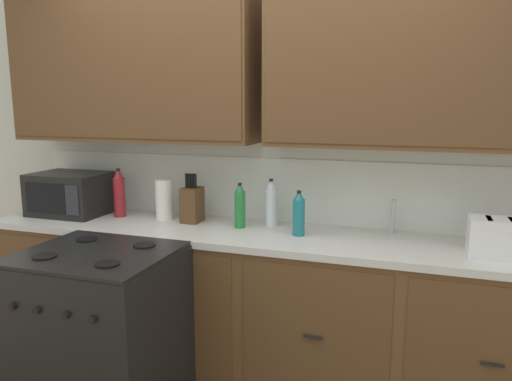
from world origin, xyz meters
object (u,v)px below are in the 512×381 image
Objects in this scene: knife_block at (192,204)px; bottle_red at (119,193)px; bottle_green at (240,206)px; bottle_teal at (299,214)px; stove_range at (101,338)px; bottle_clear at (271,203)px; toaster at (499,238)px; microwave at (70,194)px; paper_towel_roll at (165,199)px.

knife_block is 0.52m from bottle_red.
bottle_green is 0.85× the size of bottle_red.
knife_block is 1.20× the size of bottle_teal.
bottle_teal is at bearing -3.64° from bottle_red.
knife_block is at bearing 75.67° from stove_range.
bottle_clear reaches higher than stove_range.
toaster is 1.02m from bottle_teal.
microwave is 0.88m from knife_block.
stove_range is 1.14m from microwave.
bottle_red is (-1.02, -0.07, 0.01)m from bottle_clear.
knife_block is at bearing 3.85° from microwave.
toaster is 1.25m from bottle_clear.
paper_towel_roll is 0.95× the size of bottle_green.
bottle_clear is at bearing 4.10° from bottle_red.
knife_block is 0.21m from paper_towel_roll.
stove_range is 0.95m from paper_towel_roll.
paper_towel_roll is 0.81× the size of bottle_red.
bottle_red is at bearing 176.16° from toaster.
bottle_red is at bearing -175.90° from bottle_clear.
microwave is 0.68m from paper_towel_roll.
paper_towel_roll is (-1.93, 0.18, 0.03)m from toaster.
stove_range is 1.25m from bottle_teal.
paper_towel_roll is (-0.02, 0.74, 0.60)m from stove_range.
bottle_teal is at bearing -6.89° from paper_towel_roll.
paper_towel_roll is 1.01× the size of bottle_teal.
toaster is 1.73m from knife_block.
bottle_red reaches higher than microwave.
stove_range is 1.05m from bottle_green.
bottle_red is (-0.85, 0.02, 0.02)m from bottle_green.
bottle_clear is at bearing 144.08° from bottle_teal.
stove_range is at bearing -64.66° from bottle_red.
microwave is 1.21m from bottle_green.
bottle_teal is at bearing 35.30° from stove_range.
microwave is at bearing -176.15° from knife_block.
paper_towel_roll is 0.92m from bottle_teal.
microwave is 1.38m from bottle_clear.
bottle_red is (-0.34, 0.71, 0.62)m from stove_range.
toaster is at bearing -2.30° from microwave.
knife_block reaches higher than paper_towel_roll.
stove_range is 2.07m from toaster.
toaster is at bearing -5.41° from bottle_green.
stove_range is at bearing -88.47° from paper_towel_roll.
bottle_teal is (0.91, -0.11, -0.00)m from paper_towel_roll.
microwave is (-0.69, 0.67, 0.61)m from stove_range.
bottle_green is at bearing 1.30° from microwave.
bottle_red is 1.24× the size of bottle_teal.
knife_block is 1.14× the size of bottle_green.
knife_block reaches higher than bottle_green.
toaster reaches higher than stove_range.
knife_block reaches higher than stove_range.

